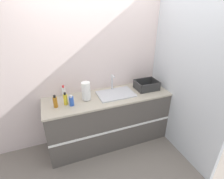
{
  "coord_description": "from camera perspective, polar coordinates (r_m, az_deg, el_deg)",
  "views": [
    {
      "loc": [
        -0.83,
        -2.02,
        2.24
      ],
      "look_at": [
        0.05,
        0.28,
        1.02
      ],
      "focal_mm": 28.0,
      "sensor_mm": 36.0,
      "label": 1
    }
  ],
  "objects": [
    {
      "name": "paper_towel_roll",
      "position": [
        2.66,
        -8.44,
        -0.55
      ],
      "size": [
        0.13,
        0.13,
        0.29
      ],
      "color": "#4C4C51",
      "rests_on": "counter_cabinet"
    },
    {
      "name": "bottle_yellow",
      "position": [
        2.63,
        -14.95,
        -3.1
      ],
      "size": [
        0.06,
        0.06,
        0.19
      ],
      "color": "yellow",
      "rests_on": "counter_cabinet"
    },
    {
      "name": "bottle_amber",
      "position": [
        2.6,
        -18.04,
        -3.88
      ],
      "size": [
        0.06,
        0.06,
        0.19
      ],
      "color": "#B26B19",
      "rests_on": "counter_cabinet"
    },
    {
      "name": "dish_rack",
      "position": [
        3.07,
        11.19,
        1.13
      ],
      "size": [
        0.37,
        0.29,
        0.15
      ],
      "color": "#2D2D2D",
      "rests_on": "counter_cabinet"
    },
    {
      "name": "wall_back",
      "position": [
        2.94,
        -3.56,
        7.64
      ],
      "size": [
        4.42,
        0.06,
        2.6
      ],
      "color": "silver",
      "rests_on": "ground_plane"
    },
    {
      "name": "bottle_blue",
      "position": [
        2.59,
        -13.11,
        -3.67
      ],
      "size": [
        0.07,
        0.07,
        0.17
      ],
      "color": "#2D56B7",
      "rests_on": "counter_cabinet"
    },
    {
      "name": "bottle_white_spray",
      "position": [
        2.86,
        -15.48,
        -0.66
      ],
      "size": [
        0.06,
        0.06,
        0.19
      ],
      "color": "white",
      "rests_on": "counter_cabinet"
    },
    {
      "name": "sink",
      "position": [
        2.85,
        1.22,
        -1.28
      ],
      "size": [
        0.59,
        0.39,
        0.29
      ],
      "color": "silver",
      "rests_on": "counter_cabinet"
    },
    {
      "name": "counter_cabinet",
      "position": [
        3.05,
        -1.16,
        -9.59
      ],
      "size": [
        2.04,
        0.64,
        0.9
      ],
      "color": "#514C47",
      "rests_on": "ground_plane"
    },
    {
      "name": "ground_plane",
      "position": [
        3.13,
        0.95,
        -19.43
      ],
      "size": [
        12.0,
        12.0,
        0.0
      ],
      "primitive_type": "plane",
      "color": "slate"
    },
    {
      "name": "wall_right",
      "position": [
        3.13,
        17.07,
        7.66
      ],
      "size": [
        0.06,
        2.61,
        2.6
      ],
      "color": "silver",
      "rests_on": "ground_plane"
    }
  ]
}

